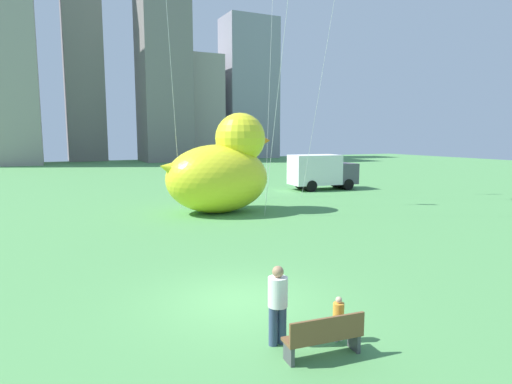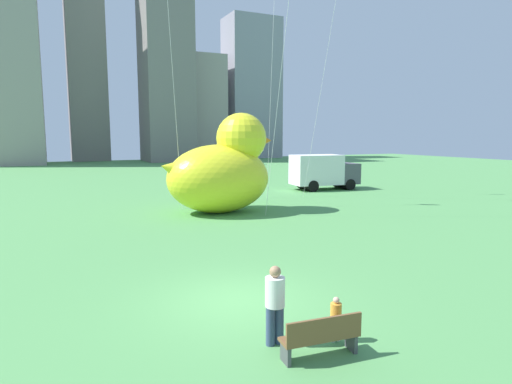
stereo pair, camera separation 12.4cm
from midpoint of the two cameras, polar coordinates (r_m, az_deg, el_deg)
ground_plane at (r=12.13m, az=-2.19°, el=-14.04°), size 140.00×140.00×0.00m
park_bench at (r=9.21m, az=9.02°, el=-18.17°), size 1.69×0.60×0.90m
person_adult at (r=9.47m, az=2.90°, el=-14.18°), size 0.42×0.42×1.73m
person_child at (r=9.91m, az=10.82°, el=-15.82°), size 0.24×0.24×1.00m
giant_inflatable_duck at (r=25.03m, az=-4.29°, el=2.87°), size 6.92×4.44×5.73m
box_truck at (r=35.98m, az=8.91°, el=2.60°), size 5.69×2.88×2.85m
city_skyline at (r=79.45m, az=-16.47°, el=15.24°), size 52.08×15.55×35.71m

